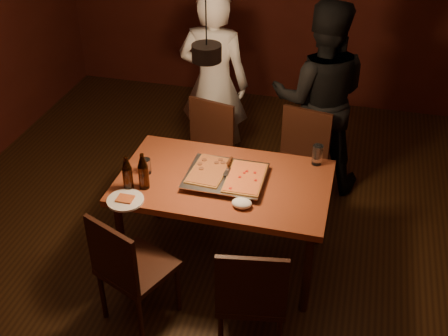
% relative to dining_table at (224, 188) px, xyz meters
% --- Properties ---
extents(room_shell, '(6.00, 6.00, 6.00)m').
position_rel_dining_table_xyz_m(room_shell, '(-0.07, -0.13, 0.72)').
color(room_shell, '#34200E').
rests_on(room_shell, ground).
extents(dining_table, '(1.50, 0.90, 0.75)m').
position_rel_dining_table_xyz_m(dining_table, '(0.00, 0.00, 0.00)').
color(dining_table, '#974426').
rests_on(dining_table, floor).
extents(chair_far_left, '(0.50, 0.50, 0.49)m').
position_rel_dining_table_xyz_m(chair_far_left, '(-0.36, 0.77, -0.14)').
color(chair_far_left, '#38190F').
rests_on(chair_far_left, floor).
extents(chair_far_right, '(0.49, 0.49, 0.49)m').
position_rel_dining_table_xyz_m(chair_far_right, '(0.45, 0.82, -0.14)').
color(chair_far_right, '#38190F').
rests_on(chair_far_right, floor).
extents(chair_near_left, '(0.55, 0.55, 0.49)m').
position_rel_dining_table_xyz_m(chair_near_left, '(-0.45, -0.76, -0.14)').
color(chair_near_left, '#38190F').
rests_on(chair_near_left, floor).
extents(chair_near_right, '(0.48, 0.48, 0.49)m').
position_rel_dining_table_xyz_m(chair_near_right, '(0.38, -0.79, -0.14)').
color(chair_near_right, '#38190F').
rests_on(chair_near_right, floor).
extents(pizza_tray, '(0.59, 0.50, 0.05)m').
position_rel_dining_table_xyz_m(pizza_tray, '(0.01, -0.01, 0.10)').
color(pizza_tray, silver).
rests_on(pizza_tray, dining_table).
extents(pizza_meat, '(0.26, 0.39, 0.02)m').
position_rel_dining_table_xyz_m(pizza_meat, '(-0.11, 0.00, 0.13)').
color(pizza_meat, maroon).
rests_on(pizza_meat, pizza_tray).
extents(pizza_cheese, '(0.26, 0.41, 0.02)m').
position_rel_dining_table_xyz_m(pizza_cheese, '(0.16, -0.02, 0.13)').
color(pizza_cheese, gold).
rests_on(pizza_cheese, pizza_tray).
extents(spatula, '(0.09, 0.24, 0.04)m').
position_rel_dining_table_xyz_m(spatula, '(0.01, 0.02, 0.14)').
color(spatula, silver).
rests_on(spatula, pizza_tray).
extents(beer_bottle_a, '(0.07, 0.07, 0.26)m').
position_rel_dining_table_xyz_m(beer_bottle_a, '(-0.61, -0.27, 0.21)').
color(beer_bottle_a, black).
rests_on(beer_bottle_a, dining_table).
extents(beer_bottle_b, '(0.07, 0.07, 0.27)m').
position_rel_dining_table_xyz_m(beer_bottle_b, '(-0.51, -0.23, 0.21)').
color(beer_bottle_b, black).
rests_on(beer_bottle_b, dining_table).
extents(water_glass_left, '(0.07, 0.07, 0.11)m').
position_rel_dining_table_xyz_m(water_glass_left, '(-0.56, -0.06, 0.13)').
color(water_glass_left, silver).
rests_on(water_glass_left, dining_table).
extents(water_glass_right, '(0.08, 0.08, 0.16)m').
position_rel_dining_table_xyz_m(water_glass_right, '(0.61, 0.37, 0.15)').
color(water_glass_right, silver).
rests_on(water_glass_right, dining_table).
extents(plate_slice, '(0.25, 0.25, 0.03)m').
position_rel_dining_table_xyz_m(plate_slice, '(-0.58, -0.41, 0.08)').
color(plate_slice, white).
rests_on(plate_slice, dining_table).
extents(napkin, '(0.14, 0.11, 0.06)m').
position_rel_dining_table_xyz_m(napkin, '(0.19, -0.27, 0.10)').
color(napkin, white).
rests_on(napkin, dining_table).
extents(diner_white, '(0.63, 0.42, 1.73)m').
position_rel_dining_table_xyz_m(diner_white, '(-0.42, 1.27, 0.19)').
color(diner_white, silver).
rests_on(diner_white, floor).
extents(diner_dark, '(0.90, 0.74, 1.72)m').
position_rel_dining_table_xyz_m(diner_dark, '(0.53, 1.22, 0.18)').
color(diner_dark, black).
rests_on(diner_dark, floor).
extents(pendant_lamp, '(0.18, 0.18, 1.10)m').
position_rel_dining_table_xyz_m(pendant_lamp, '(-0.07, -0.13, 1.08)').
color(pendant_lamp, black).
rests_on(pendant_lamp, ceiling).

